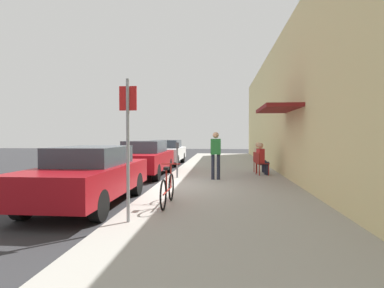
% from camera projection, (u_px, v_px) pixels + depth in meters
% --- Properties ---
extents(ground_plane, '(60.00, 60.00, 0.00)m').
position_uv_depth(ground_plane, '(155.00, 189.00, 9.85)').
color(ground_plane, '#2D2D30').
extents(sidewalk_slab, '(4.50, 32.00, 0.12)m').
position_uv_depth(sidewalk_slab, '(225.00, 179.00, 11.63)').
color(sidewalk_slab, '#9E9B93').
rests_on(sidewalk_slab, ground_plane).
extents(building_facade, '(1.40, 32.00, 5.88)m').
position_uv_depth(building_facade, '(292.00, 101.00, 11.33)').
color(building_facade, beige).
rests_on(building_facade, ground_plane).
extents(parked_car_0, '(1.80, 4.40, 1.42)m').
position_uv_depth(parked_car_0, '(89.00, 175.00, 7.58)').
color(parked_car_0, maroon).
rests_on(parked_car_0, ground_plane).
extents(parked_car_1, '(1.80, 4.40, 1.47)m').
position_uv_depth(parked_car_1, '(145.00, 158.00, 13.07)').
color(parked_car_1, maroon).
rests_on(parked_car_1, ground_plane).
extents(parked_car_2, '(1.80, 4.40, 1.43)m').
position_uv_depth(parked_car_2, '(166.00, 152.00, 18.27)').
color(parked_car_2, silver).
rests_on(parked_car_2, ground_plane).
extents(parking_meter, '(0.12, 0.10, 1.32)m').
position_uv_depth(parking_meter, '(177.00, 157.00, 11.70)').
color(parking_meter, slate).
rests_on(parking_meter, sidewalk_slab).
extents(street_sign, '(0.32, 0.06, 2.60)m').
position_uv_depth(street_sign, '(128.00, 139.00, 5.67)').
color(street_sign, gray).
rests_on(street_sign, sidewalk_slab).
extents(bicycle_0, '(0.46, 1.71, 0.90)m').
position_uv_depth(bicycle_0, '(168.00, 189.00, 7.09)').
color(bicycle_0, black).
rests_on(bicycle_0, sidewalk_slab).
extents(cafe_chair_0, '(0.53, 0.53, 0.87)m').
position_uv_depth(cafe_chair_0, '(260.00, 162.00, 12.46)').
color(cafe_chair_0, maroon).
rests_on(cafe_chair_0, sidewalk_slab).
extents(seated_patron_0, '(0.49, 0.44, 1.29)m').
position_uv_depth(seated_patron_0, '(262.00, 158.00, 12.46)').
color(seated_patron_0, '#232838').
rests_on(seated_patron_0, sidewalk_slab).
extents(cafe_chair_1, '(0.52, 0.52, 0.87)m').
position_uv_depth(cafe_chair_1, '(258.00, 161.00, 13.28)').
color(cafe_chair_1, maroon).
rests_on(cafe_chair_1, sidewalk_slab).
extents(seated_patron_1, '(0.48, 0.43, 1.29)m').
position_uv_depth(seated_patron_1, '(259.00, 156.00, 13.28)').
color(seated_patron_1, '#232838').
rests_on(seated_patron_1, sidewalk_slab).
extents(pedestrian_standing, '(0.36, 0.22, 1.70)m').
position_uv_depth(pedestrian_standing, '(216.00, 152.00, 11.19)').
color(pedestrian_standing, '#232838').
rests_on(pedestrian_standing, sidewalk_slab).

